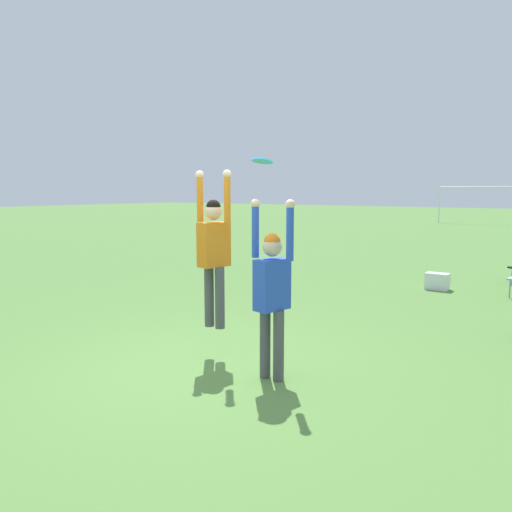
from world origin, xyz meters
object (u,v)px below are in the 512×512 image
object	(u,v)px
person_jumping	(214,247)
frisbee	(262,161)
person_defending	(272,287)
cooler_box	(437,281)

from	to	relation	value
person_jumping	frisbee	bearing A→B (deg)	-71.74
person_jumping	frisbee	distance (m)	1.22
person_jumping	frisbee	xyz separation A→B (m)	(0.67, 0.07, 1.02)
frisbee	person_jumping	bearing A→B (deg)	-174.35
person_defending	cooler_box	xyz separation A→B (m)	(0.10, 6.25, -0.87)
person_jumping	cooler_box	bearing A→B (deg)	2.21
frisbee	cooler_box	size ratio (longest dim) A/B	0.53
person_jumping	person_defending	distance (m)	1.09
person_jumping	person_defending	size ratio (longest dim) A/B	0.98
person_jumping	cooler_box	xyz separation A→B (m)	(1.11, 6.03, -1.22)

